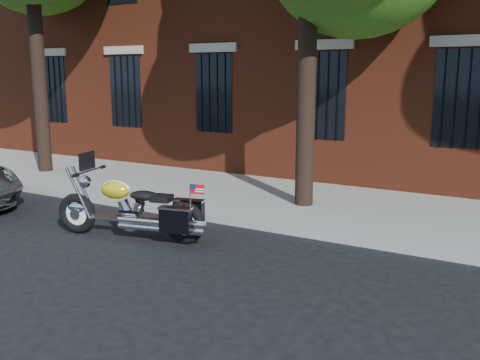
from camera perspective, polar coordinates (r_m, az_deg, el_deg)
The scene contains 4 objects.
ground at distance 8.55m, azimuth -4.18°, elevation -7.20°, with size 120.00×120.00×0.00m, color black.
curb at distance 9.65m, azimuth 0.44°, elevation -4.54°, with size 40.00×0.16×0.15m, color gray.
sidewalk at distance 11.27m, azimuth 5.18°, elevation -2.26°, with size 40.00×3.60×0.15m, color gray.
motorcycle at distance 8.98m, azimuth -11.00°, elevation -3.29°, with size 2.83×1.18×1.42m.
Camera 1 is at (4.59, -6.69, 2.71)m, focal length 40.00 mm.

